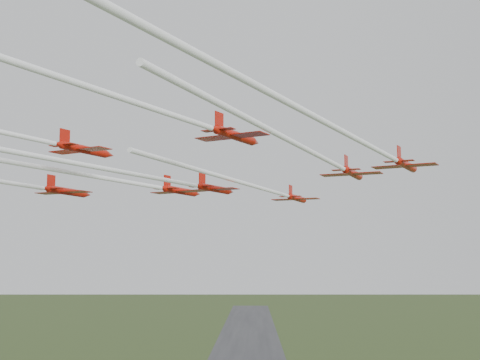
{
  "coord_description": "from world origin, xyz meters",
  "views": [
    {
      "loc": [
        3.2,
        -95.35,
        45.98
      ],
      "look_at": [
        1.23,
        4.23,
        58.46
      ],
      "focal_mm": 50.0,
      "sensor_mm": 36.0,
      "label": 1
    }
  ],
  "objects_px": {
    "jet_row3_mid": "(131,173)",
    "jet_lead": "(265,189)",
    "jet_row3_right": "(359,140)",
    "jet_row4_left": "(7,133)",
    "jet_row2_left": "(141,184)",
    "jet_row2_right": "(320,156)",
    "jet_row4_right": "(171,114)"
  },
  "relations": [
    {
      "from": "jet_row3_mid",
      "to": "jet_row4_left",
      "type": "bearing_deg",
      "value": -129.57
    },
    {
      "from": "jet_row2_left",
      "to": "jet_row2_right",
      "type": "distance_m",
      "value": 31.14
    },
    {
      "from": "jet_row4_left",
      "to": "jet_row4_right",
      "type": "height_order",
      "value": "jet_row4_left"
    },
    {
      "from": "jet_lead",
      "to": "jet_row2_right",
      "type": "xyz_separation_m",
      "value": [
        6.68,
        -19.61,
        2.12
      ]
    },
    {
      "from": "jet_lead",
      "to": "jet_row3_mid",
      "type": "distance_m",
      "value": 32.09
    },
    {
      "from": "jet_row4_left",
      "to": "jet_row3_mid",
      "type": "bearing_deg",
      "value": 50.12
    },
    {
      "from": "jet_row2_left",
      "to": "jet_row3_right",
      "type": "height_order",
      "value": "jet_row2_left"
    },
    {
      "from": "jet_lead",
      "to": "jet_row4_right",
      "type": "bearing_deg",
      "value": -80.07
    },
    {
      "from": "jet_row3_mid",
      "to": "jet_row4_left",
      "type": "relative_size",
      "value": 1.26
    },
    {
      "from": "jet_row4_left",
      "to": "jet_lead",
      "type": "bearing_deg",
      "value": 76.43
    },
    {
      "from": "jet_row4_right",
      "to": "jet_row3_mid",
      "type": "bearing_deg",
      "value": 139.04
    },
    {
      "from": "jet_row3_mid",
      "to": "jet_lead",
      "type": "bearing_deg",
      "value": 87.8
    },
    {
      "from": "jet_row3_mid",
      "to": "jet_row4_right",
      "type": "height_order",
      "value": "jet_row4_right"
    },
    {
      "from": "jet_row3_mid",
      "to": "jet_row4_right",
      "type": "distance_m",
      "value": 19.53
    },
    {
      "from": "jet_row3_right",
      "to": "jet_row4_right",
      "type": "relative_size",
      "value": 1.38
    },
    {
      "from": "jet_row2_left",
      "to": "jet_row4_left",
      "type": "xyz_separation_m",
      "value": [
        -9.81,
        -30.39,
        2.12
      ]
    },
    {
      "from": "jet_row2_left",
      "to": "jet_row3_mid",
      "type": "height_order",
      "value": "jet_row2_left"
    },
    {
      "from": "jet_lead",
      "to": "jet_row4_right",
      "type": "relative_size",
      "value": 1.33
    },
    {
      "from": "jet_row2_right",
      "to": "jet_row4_left",
      "type": "relative_size",
      "value": 1.37
    },
    {
      "from": "jet_row3_mid",
      "to": "jet_row3_right",
      "type": "height_order",
      "value": "jet_row3_right"
    },
    {
      "from": "jet_row3_right",
      "to": "jet_row4_left",
      "type": "height_order",
      "value": "jet_row4_left"
    },
    {
      "from": "jet_row2_right",
      "to": "jet_lead",
      "type": "bearing_deg",
      "value": 130.64
    },
    {
      "from": "jet_row3_right",
      "to": "jet_row4_left",
      "type": "xyz_separation_m",
      "value": [
        -37.69,
        6.68,
        2.16
      ]
    },
    {
      "from": "jet_lead",
      "to": "jet_row4_right",
      "type": "xyz_separation_m",
      "value": [
        -9.35,
        -45.69,
        1.78
      ]
    },
    {
      "from": "jet_lead",
      "to": "jet_row3_right",
      "type": "height_order",
      "value": "jet_row3_right"
    },
    {
      "from": "jet_row2_right",
      "to": "jet_row4_right",
      "type": "height_order",
      "value": "jet_row2_right"
    },
    {
      "from": "jet_row2_right",
      "to": "jet_row3_right",
      "type": "xyz_separation_m",
      "value": [
        1.9,
        -19.98,
        -1.63
      ]
    },
    {
      "from": "jet_lead",
      "to": "jet_row2_left",
      "type": "xyz_separation_m",
      "value": [
        -19.3,
        -2.52,
        0.53
      ]
    },
    {
      "from": "jet_row3_mid",
      "to": "jet_row3_right",
      "type": "relative_size",
      "value": 0.96
    },
    {
      "from": "jet_lead",
      "to": "jet_row4_left",
      "type": "distance_m",
      "value": 44.01
    },
    {
      "from": "jet_lead",
      "to": "jet_row3_right",
      "type": "relative_size",
      "value": 0.96
    },
    {
      "from": "jet_row2_left",
      "to": "jet_row3_right",
      "type": "bearing_deg",
      "value": -25.93
    }
  ]
}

